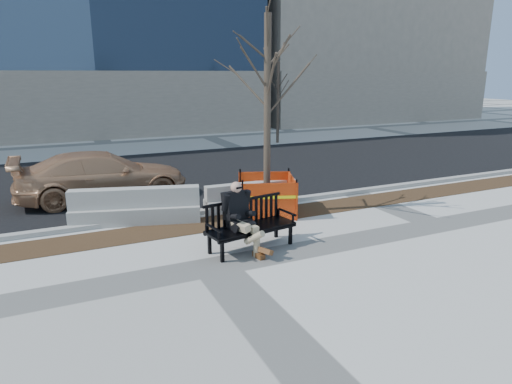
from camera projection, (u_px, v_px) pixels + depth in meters
ground at (215, 266)px, 9.32m from camera, size 120.00×120.00×0.00m
mulch_strip at (181, 228)px, 11.60m from camera, size 40.00×1.20×0.02m
asphalt_street at (136, 178)px, 17.04m from camera, size 60.00×10.40×0.01m
curb at (171, 216)px, 12.42m from camera, size 60.00×0.25×0.12m
bench at (251, 249)px, 10.25m from camera, size 2.21×1.10×1.12m
seated_man at (240, 250)px, 10.14m from camera, size 0.85×1.21×1.56m
tree_fence at (267, 213)px, 12.84m from camera, size 2.96×2.96×5.75m
sedan at (105, 199)px, 14.29m from camera, size 5.21×2.17×1.51m
jersey_barrier_left at (137, 223)px, 12.02m from camera, size 3.42×1.54×0.96m
jersey_barrier_right at (251, 208)px, 13.29m from camera, size 2.80×0.65×0.80m
far_tree_right at (277, 143)px, 25.82m from camera, size 2.20×2.20×4.85m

